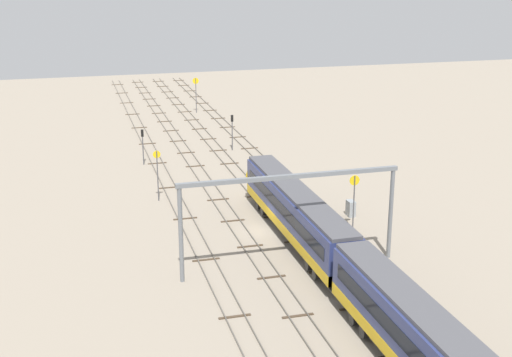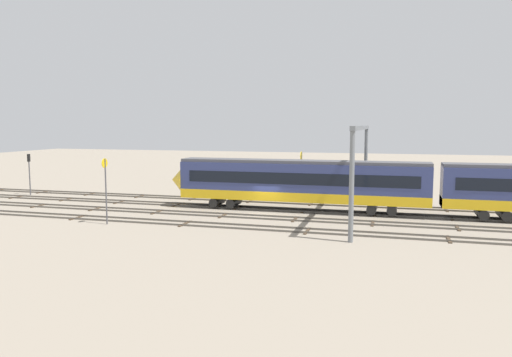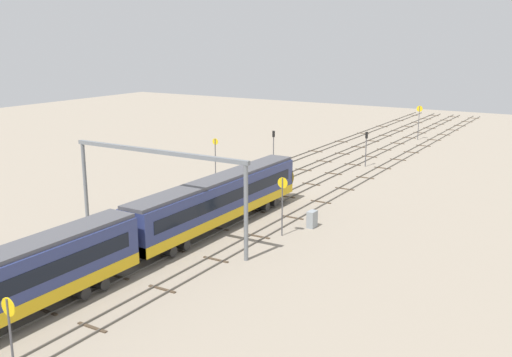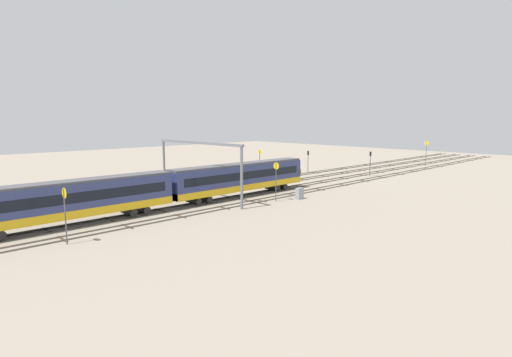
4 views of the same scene
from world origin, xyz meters
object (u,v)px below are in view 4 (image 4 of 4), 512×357
object	(u,v)px
overhead_gantry	(198,156)
speed_sign_mid_trackside	(276,176)
relay_cabinet	(300,194)
speed_sign_far_trackside	(426,149)
signal_light_trackside_approach	(308,158)
signal_light_trackside_departure	(370,160)
speed_sign_distant_end	(65,207)
speed_sign_near_foreground	(260,161)

from	to	relation	value
overhead_gantry	speed_sign_mid_trackside	xyz separation A→B (m)	(6.84, -8.65, -2.69)
relay_cabinet	speed_sign_far_trackside	bearing A→B (deg)	5.86
overhead_gantry	signal_light_trackside_approach	size ratio (longest dim) A/B	4.09
speed_sign_mid_trackside	relay_cabinet	world-z (taller)	speed_sign_mid_trackside
signal_light_trackside_departure	relay_cabinet	size ratio (longest dim) A/B	3.04
speed_sign_mid_trackside	speed_sign_distant_end	bearing A→B (deg)	-179.47
overhead_gantry	relay_cabinet	world-z (taller)	overhead_gantry
speed_sign_near_foreground	speed_sign_far_trackside	size ratio (longest dim) A/B	0.93
speed_sign_near_foreground	signal_light_trackside_approach	distance (m)	14.53
speed_sign_distant_end	signal_light_trackside_departure	bearing A→B (deg)	4.20
speed_sign_mid_trackside	signal_light_trackside_approach	xyz separation A→B (m)	(28.04, 16.78, -0.60)
signal_light_trackside_approach	relay_cabinet	bearing A→B (deg)	-143.53
speed_sign_near_foreground	relay_cabinet	distance (m)	20.86
overhead_gantry	speed_sign_distant_end	distance (m)	23.60
speed_sign_near_foreground	signal_light_trackside_departure	xyz separation A→B (m)	(18.49, -12.67, -0.28)
speed_sign_far_trackside	signal_light_trackside_approach	world-z (taller)	speed_sign_far_trackside
speed_sign_far_trackside	speed_sign_distant_end	distance (m)	86.56
speed_sign_far_trackside	speed_sign_distant_end	xyz separation A→B (m)	(-86.43, -4.55, -0.49)
speed_sign_distant_end	signal_light_trackside_departure	xyz separation A→B (m)	(60.53, 4.45, -0.30)
speed_sign_mid_trackside	signal_light_trackside_departure	xyz separation A→B (m)	(32.01, 4.19, -0.40)
speed_sign_far_trackside	signal_light_trackside_approach	xyz separation A→B (m)	(-29.87, 12.50, -0.98)
speed_sign_mid_trackside	relay_cabinet	xyz separation A→B (m)	(3.59, -1.29, -2.79)
signal_light_trackside_approach	speed_sign_near_foreground	bearing A→B (deg)	179.70
relay_cabinet	overhead_gantry	bearing A→B (deg)	136.37
speed_sign_mid_trackside	speed_sign_far_trackside	world-z (taller)	speed_sign_far_trackside
speed_sign_mid_trackside	speed_sign_near_foreground	bearing A→B (deg)	51.28
signal_light_trackside_approach	overhead_gantry	bearing A→B (deg)	-166.88
speed_sign_near_foreground	speed_sign_distant_end	distance (m)	45.39
overhead_gantry	speed_sign_mid_trackside	distance (m)	11.35
speed_sign_far_trackside	signal_light_trackside_departure	size ratio (longest dim) A/B	1.23
speed_sign_near_foreground	speed_sign_mid_trackside	world-z (taller)	speed_sign_near_foreground
relay_cabinet	signal_light_trackside_approach	bearing A→B (deg)	36.47
overhead_gantry	speed_sign_far_trackside	bearing A→B (deg)	-3.86
speed_sign_near_foreground	speed_sign_mid_trackside	xyz separation A→B (m)	(-13.52, -16.86, 0.12)
speed_sign_near_foreground	signal_light_trackside_departure	bearing A→B (deg)	-34.42
signal_light_trackside_approach	relay_cabinet	size ratio (longest dim) A/B	2.83
overhead_gantry	signal_light_trackside_departure	xyz separation A→B (m)	(38.85, -4.46, -3.09)
speed_sign_far_trackside	signal_light_trackside_approach	distance (m)	32.40
speed_sign_distant_end	relay_cabinet	xyz separation A→B (m)	(32.11, -1.03, -2.68)
speed_sign_near_foreground	speed_sign_distant_end	size ratio (longest dim) A/B	1.05
signal_light_trackside_approach	relay_cabinet	xyz separation A→B (m)	(-24.45, -18.07, -2.19)
speed_sign_distant_end	signal_light_trackside_approach	size ratio (longest dim) A/B	1.16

